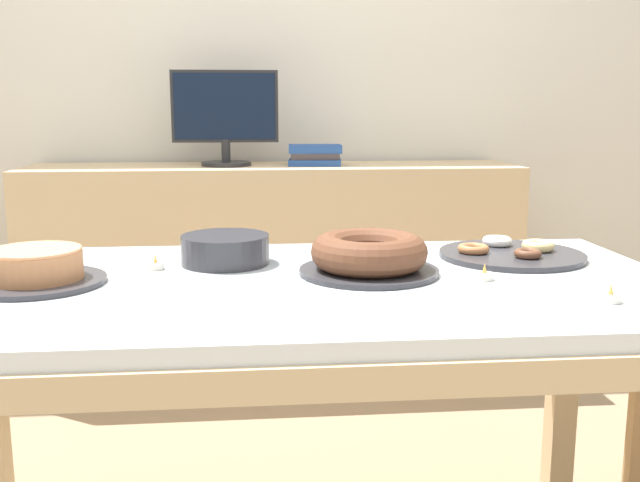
{
  "coord_description": "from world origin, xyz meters",
  "views": [
    {
      "loc": [
        -0.08,
        -1.5,
        1.14
      ],
      "look_at": [
        0.07,
        0.14,
        0.83
      ],
      "focal_mm": 40.0,
      "sensor_mm": 36.0,
      "label": 1
    }
  ],
  "objects_px": {
    "pastry_platter": "(511,253)",
    "tealight_near_cakes": "(52,259)",
    "plate_stack": "(225,249)",
    "tealight_centre": "(610,297)",
    "cake_chocolate_round": "(36,269)",
    "tealight_left_edge": "(484,275)",
    "cake_golden_bundt": "(369,255)",
    "tealight_right_edge": "(155,265)",
    "computer_monitor": "(225,118)",
    "book_stack": "(315,155)"
  },
  "relations": [
    {
      "from": "pastry_platter",
      "to": "tealight_near_cakes",
      "type": "relative_size",
      "value": 8.93
    },
    {
      "from": "plate_stack",
      "to": "tealight_centre",
      "type": "xyz_separation_m",
      "value": [
        0.75,
        -0.42,
        -0.02
      ]
    },
    {
      "from": "cake_chocolate_round",
      "to": "tealight_left_edge",
      "type": "distance_m",
      "value": 0.96
    },
    {
      "from": "cake_chocolate_round",
      "to": "tealight_near_cakes",
      "type": "bearing_deg",
      "value": 97.14
    },
    {
      "from": "cake_golden_bundt",
      "to": "tealight_centre",
      "type": "bearing_deg",
      "value": -33.48
    },
    {
      "from": "tealight_left_edge",
      "to": "tealight_right_edge",
      "type": "xyz_separation_m",
      "value": [
        -0.73,
        0.17,
        0.0
      ]
    },
    {
      "from": "plate_stack",
      "to": "tealight_near_cakes",
      "type": "relative_size",
      "value": 5.25
    },
    {
      "from": "cake_chocolate_round",
      "to": "cake_golden_bundt",
      "type": "distance_m",
      "value": 0.72
    },
    {
      "from": "cake_chocolate_round",
      "to": "pastry_platter",
      "type": "distance_m",
      "value": 1.11
    },
    {
      "from": "cake_chocolate_round",
      "to": "cake_golden_bundt",
      "type": "relative_size",
      "value": 0.91
    },
    {
      "from": "pastry_platter",
      "to": "tealight_centre",
      "type": "height_order",
      "value": "pastry_platter"
    },
    {
      "from": "computer_monitor",
      "to": "tealight_centre",
      "type": "xyz_separation_m",
      "value": [
        0.79,
        -1.64,
        -0.32
      ]
    },
    {
      "from": "cake_chocolate_round",
      "to": "tealight_near_cakes",
      "type": "xyz_separation_m",
      "value": [
        -0.03,
        0.22,
        -0.02
      ]
    },
    {
      "from": "book_stack",
      "to": "cake_chocolate_round",
      "type": "bearing_deg",
      "value": -117.02
    },
    {
      "from": "computer_monitor",
      "to": "cake_chocolate_round",
      "type": "height_order",
      "value": "computer_monitor"
    },
    {
      "from": "pastry_platter",
      "to": "cake_golden_bundt",
      "type": "bearing_deg",
      "value": -159.33
    },
    {
      "from": "tealight_right_edge",
      "to": "tealight_left_edge",
      "type": "bearing_deg",
      "value": -13.09
    },
    {
      "from": "cake_golden_bundt",
      "to": "tealight_left_edge",
      "type": "height_order",
      "value": "cake_golden_bundt"
    },
    {
      "from": "tealight_left_edge",
      "to": "tealight_right_edge",
      "type": "bearing_deg",
      "value": 166.91
    },
    {
      "from": "pastry_platter",
      "to": "cake_chocolate_round",
      "type": "bearing_deg",
      "value": -170.84
    },
    {
      "from": "plate_stack",
      "to": "tealight_left_edge",
      "type": "bearing_deg",
      "value": -20.95
    },
    {
      "from": "plate_stack",
      "to": "tealight_right_edge",
      "type": "distance_m",
      "value": 0.17
    },
    {
      "from": "book_stack",
      "to": "pastry_platter",
      "type": "bearing_deg",
      "value": -72.4
    },
    {
      "from": "plate_stack",
      "to": "tealight_centre",
      "type": "bearing_deg",
      "value": -29.1
    },
    {
      "from": "pastry_platter",
      "to": "tealight_right_edge",
      "type": "distance_m",
      "value": 0.87
    },
    {
      "from": "tealight_centre",
      "to": "tealight_near_cakes",
      "type": "distance_m",
      "value": 1.26
    },
    {
      "from": "computer_monitor",
      "to": "tealight_near_cakes",
      "type": "distance_m",
      "value": 1.28
    },
    {
      "from": "tealight_right_edge",
      "to": "tealight_centre",
      "type": "bearing_deg",
      "value": -22.1
    },
    {
      "from": "tealight_near_cakes",
      "to": "cake_golden_bundt",
      "type": "bearing_deg",
      "value": -14.03
    },
    {
      "from": "computer_monitor",
      "to": "book_stack",
      "type": "relative_size",
      "value": 1.86
    },
    {
      "from": "tealight_centre",
      "to": "tealight_right_edge",
      "type": "height_order",
      "value": "same"
    },
    {
      "from": "pastry_platter",
      "to": "tealight_near_cakes",
      "type": "bearing_deg",
      "value": 177.91
    },
    {
      "from": "tealight_left_edge",
      "to": "tealight_centre",
      "type": "bearing_deg",
      "value": -47.58
    },
    {
      "from": "book_stack",
      "to": "tealight_centre",
      "type": "bearing_deg",
      "value": -75.43
    },
    {
      "from": "tealight_near_cakes",
      "to": "tealight_right_edge",
      "type": "relative_size",
      "value": 1.0
    },
    {
      "from": "computer_monitor",
      "to": "plate_stack",
      "type": "bearing_deg",
      "value": -88.18
    },
    {
      "from": "book_stack",
      "to": "tealight_left_edge",
      "type": "bearing_deg",
      "value": -80.39
    },
    {
      "from": "computer_monitor",
      "to": "plate_stack",
      "type": "xyz_separation_m",
      "value": [
        0.04,
        -1.23,
        -0.29
      ]
    },
    {
      "from": "plate_stack",
      "to": "tealight_left_edge",
      "type": "xyz_separation_m",
      "value": [
        0.57,
        -0.22,
        -0.02
      ]
    },
    {
      "from": "cake_golden_bundt",
      "to": "computer_monitor",
      "type": "bearing_deg",
      "value": 104.97
    },
    {
      "from": "cake_golden_bundt",
      "to": "plate_stack",
      "type": "height_order",
      "value": "cake_golden_bundt"
    },
    {
      "from": "book_stack",
      "to": "tealight_left_edge",
      "type": "height_order",
      "value": "book_stack"
    },
    {
      "from": "book_stack",
      "to": "tealight_centre",
      "type": "xyz_separation_m",
      "value": [
        0.43,
        -1.64,
        -0.17
      ]
    },
    {
      "from": "computer_monitor",
      "to": "tealight_centre",
      "type": "distance_m",
      "value": 1.85
    },
    {
      "from": "pastry_platter",
      "to": "tealight_centre",
      "type": "xyz_separation_m",
      "value": [
        0.04,
        -0.42,
        -0.0
      ]
    },
    {
      "from": "cake_chocolate_round",
      "to": "tealight_centre",
      "type": "distance_m",
      "value": 1.17
    },
    {
      "from": "pastry_platter",
      "to": "plate_stack",
      "type": "height_order",
      "value": "plate_stack"
    },
    {
      "from": "computer_monitor",
      "to": "cake_golden_bundt",
      "type": "bearing_deg",
      "value": -75.03
    },
    {
      "from": "pastry_platter",
      "to": "tealight_left_edge",
      "type": "xyz_separation_m",
      "value": [
        -0.14,
        -0.22,
        -0.0
      ]
    },
    {
      "from": "tealight_left_edge",
      "to": "tealight_near_cakes",
      "type": "distance_m",
      "value": 1.02
    }
  ]
}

